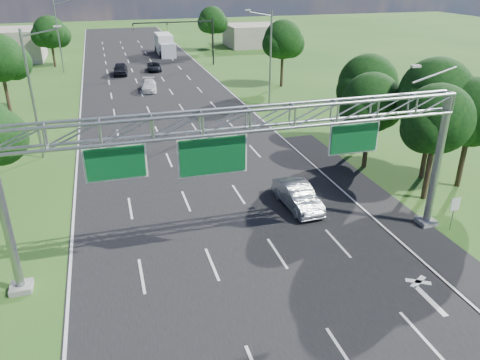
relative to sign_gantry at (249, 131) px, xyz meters
name	(u,v)px	position (x,y,z in m)	size (l,w,h in m)	color
ground	(184,144)	(-0.33, 18.00, -6.89)	(220.00, 220.00, 0.00)	#265519
road	(184,144)	(-0.33, 18.00, -6.89)	(18.00, 180.00, 0.02)	black
road_flare	(388,212)	(9.87, 2.00, -6.89)	(3.00, 30.00, 0.02)	black
sign_gantry	(249,131)	(0.00, 0.00, 0.00)	(23.50, 1.00, 9.56)	gray
regulatory_sign	(455,207)	(12.07, -1.02, -5.38)	(0.60, 0.08, 2.10)	gray
traffic_signal	(190,32)	(7.15, 53.00, -1.72)	(12.21, 0.24, 7.00)	black
streetlight_l_near	(33,89)	(-11.63, 18.00, -1.31)	(2.97, 0.22, 10.16)	gray
streetlight_l_far	(59,33)	(-11.63, 53.00, -1.31)	(2.97, 0.22, 10.16)	gray
streetlight_r_mid	(269,54)	(10.97, 28.00, -1.31)	(2.97, 0.22, 10.16)	gray
tree_cluster_right	(414,103)	(14.47, 7.19, -1.58)	(9.91, 14.60, 8.68)	#2D2116
tree_verge_lb	(1,60)	(-16.25, 33.04, -1.48)	(5.76, 4.80, 8.06)	#2D2116
tree_verge_lc	(51,34)	(-13.25, 58.04, -1.92)	(5.76, 4.80, 7.62)	#2D2116
tree_verge_rd	(283,41)	(15.75, 36.04, -1.26)	(5.76, 4.80, 8.28)	#2D2116
tree_verge_re	(213,22)	(13.75, 66.04, -1.70)	(5.76, 4.80, 7.84)	#2D2116
building_right	(258,35)	(23.67, 70.00, -4.89)	(12.00, 9.00, 4.00)	gray
silver_sedan	(298,196)	(4.59, 4.22, -6.12)	(1.64, 4.71, 1.55)	#9EA3A9
car_queue_a	(149,85)	(-1.04, 38.49, -6.24)	(1.82, 4.47, 1.30)	silver
car_queue_b	(154,67)	(1.10, 50.80, -6.30)	(1.96, 4.26, 1.18)	black
car_queue_c	(120,69)	(-3.90, 49.28, -6.08)	(1.91, 4.75, 1.62)	black
box_truck	(165,45)	(4.69, 64.77, -5.25)	(2.76, 9.01, 3.41)	silver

